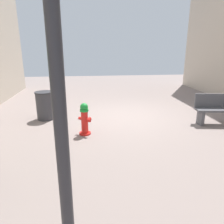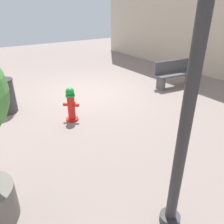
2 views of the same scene
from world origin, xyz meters
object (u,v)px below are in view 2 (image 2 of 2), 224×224
(trash_bin, at_px, (4,96))
(street_lamp, at_px, (204,13))
(fire_hydrant, at_px, (71,104))
(bench_near, at_px, (176,73))

(trash_bin, bearing_deg, street_lamp, 102.70)
(fire_hydrant, xyz_separation_m, street_lamp, (0.18, 3.54, 2.20))
(fire_hydrant, bearing_deg, trash_bin, -48.72)
(trash_bin, bearing_deg, fire_hydrant, 131.28)
(fire_hydrant, bearing_deg, street_lamp, 87.05)
(fire_hydrant, relative_size, street_lamp, 0.21)
(fire_hydrant, distance_m, street_lamp, 4.18)
(street_lamp, bearing_deg, trash_bin, -77.30)
(bench_near, distance_m, street_lamp, 6.32)
(bench_near, xyz_separation_m, trash_bin, (5.63, -1.17, -0.03))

